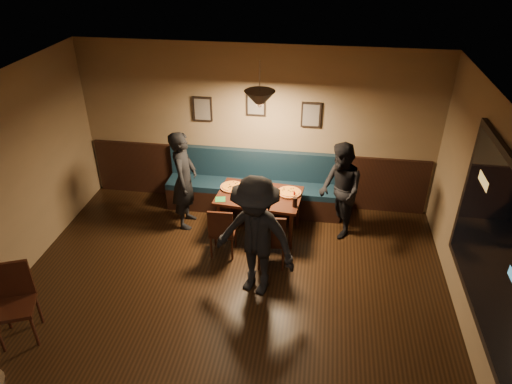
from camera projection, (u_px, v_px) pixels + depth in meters
The scene contains 27 objects.
floor at pixel (213, 351), 5.56m from camera, with size 7.00×7.00×0.00m, color black.
ceiling at pixel (198, 134), 4.13m from camera, with size 7.00×7.00×0.00m, color silver.
wall_back at pixel (256, 128), 7.82m from camera, with size 6.00×6.00×0.00m, color #8C704F.
wall_right at pixel (512, 288), 4.46m from camera, with size 7.00×7.00×0.00m, color #8C704F.
wainscot at pixel (256, 176), 8.26m from camera, with size 5.88×0.06×1.00m, color black.
booth_bench at pixel (254, 184), 8.03m from camera, with size 3.00×0.60×1.00m, color #0F232D, non-canonical shape.
window_frame at pixel (495, 247), 4.84m from camera, with size 0.06×2.56×1.86m, color black.
window_glass at pixel (492, 247), 4.84m from camera, with size 2.40×2.40×0.00m, color black.
picture_left at pixel (203, 109), 7.76m from camera, with size 0.32×0.04×0.42m, color black.
picture_center at pixel (256, 103), 7.57m from camera, with size 0.32×0.04×0.42m, color black.
picture_right at pixel (311, 115), 7.53m from camera, with size 0.32×0.04×0.42m, color black.
pendant_lamp at pixel (260, 100), 6.53m from camera, with size 0.44×0.44×0.25m, color black.
dining_table at pixel (259, 213), 7.50m from camera, with size 1.30×0.84×0.70m, color black.
chair_near_left at pixel (223, 230), 6.98m from camera, with size 0.37×0.37×0.84m, color black, non-canonical shape.
chair_near_right at pixel (272, 237), 6.75m from camera, with size 0.40×0.40×0.91m, color black, non-canonical shape.
diner_left at pixel (184, 180), 7.45m from camera, with size 0.60×0.40×1.66m, color black.
diner_right at pixel (340, 191), 7.26m from camera, with size 0.76×0.59×1.56m, color black.
diner_front at pixel (255, 237), 6.05m from camera, with size 1.13×0.65×1.75m, color black.
pizza_a at pixel (232, 187), 7.48m from camera, with size 0.38×0.38×0.04m, color #BF5C24.
pizza_b at pixel (262, 201), 7.12m from camera, with size 0.32×0.32×0.04m, color gold.
pizza_c at pixel (289, 192), 7.34m from camera, with size 0.38×0.38×0.04m, color #C08A24.
soda_glass at pixel (295, 202), 6.98m from camera, with size 0.07×0.07×0.16m, color black.
tabasco_bottle at pixel (294, 194), 7.22m from camera, with size 0.03×0.03×0.12m, color maroon.
napkin_a at pixel (229, 185), 7.57m from camera, with size 0.16×0.16×0.01m, color #1E731F.
napkin_b at pixel (220, 199), 7.19m from camera, with size 0.15×0.15×0.01m, color #1B6827.
cutlery_set at pixel (256, 206), 7.03m from camera, with size 0.02×0.18×0.00m, color #B5B6BA.
cafe_chair_far at pixel (14, 306), 5.50m from camera, with size 0.44×0.44×1.00m, color black, non-canonical shape.
Camera 1 is at (1.07, -3.70, 4.46)m, focal length 32.74 mm.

